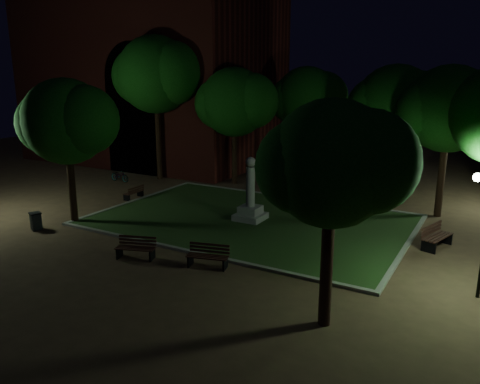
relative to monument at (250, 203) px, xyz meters
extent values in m
plane|color=#513826|center=(0.00, -2.00, -0.96)|extent=(80.00, 80.00, 0.00)
cube|color=#26401A|center=(0.00, 0.00, -0.92)|extent=(15.00, 10.00, 0.08)
cube|color=slate|center=(0.00, -5.10, -0.90)|extent=(15.40, 0.20, 0.12)
cube|color=slate|center=(0.00, 5.10, -0.90)|extent=(15.40, 0.20, 0.12)
cube|color=slate|center=(-7.60, 0.00, -0.90)|extent=(0.20, 10.00, 0.12)
cube|color=slate|center=(7.60, 0.00, -0.90)|extent=(0.20, 10.00, 0.12)
cube|color=#9C9990|center=(0.00, 0.00, -0.73)|extent=(1.40, 1.40, 0.30)
cube|color=#9C9990|center=(0.00, 0.00, -0.38)|extent=(1.00, 1.00, 0.40)
cylinder|color=#9C9990|center=(0.00, 0.00, 0.82)|extent=(0.44, 0.44, 2.00)
sphere|color=#9C9990|center=(0.00, 0.00, 2.07)|extent=(0.50, 0.50, 0.50)
cube|color=#4C1713|center=(-16.00, 12.00, 6.54)|extent=(20.00, 12.00, 15.00)
cube|color=black|center=(-13.00, 7.50, 2.54)|extent=(5.00, 3.00, 7.00)
cylinder|color=black|center=(-13.00, 7.50, 6.04)|extent=(5.00, 3.00, 5.00)
plane|color=orange|center=(-13.00, 8.70, 2.54)|extent=(6.30, 0.00, 6.30)
cylinder|color=black|center=(-7.60, -4.49, 0.93)|extent=(0.36, 0.36, 3.78)
sphere|color=#135412|center=(-7.60, -4.49, 4.06)|extent=(4.13, 4.13, 4.13)
sphere|color=#135412|center=(-6.57, -4.29, 4.16)|extent=(3.30, 3.30, 3.30)
sphere|color=#135412|center=(-8.43, -4.79, 3.96)|extent=(3.10, 3.10, 3.10)
cylinder|color=black|center=(-4.94, 6.89, 1.08)|extent=(0.36, 0.36, 4.08)
sphere|color=#135412|center=(-4.94, 6.89, 4.48)|extent=(4.52, 4.52, 4.52)
sphere|color=#135412|center=(-3.81, 7.09, 4.58)|extent=(3.62, 3.62, 3.62)
sphere|color=#135412|center=(-5.84, 6.59, 4.38)|extent=(3.39, 3.39, 3.39)
cylinder|color=black|center=(5.11, 7.62, 1.10)|extent=(0.36, 0.36, 4.11)
sphere|color=#135412|center=(5.11, 7.62, 4.53)|extent=(4.61, 4.61, 4.61)
sphere|color=#135412|center=(6.26, 7.82, 4.63)|extent=(3.68, 3.68, 3.68)
sphere|color=#135412|center=(4.19, 7.32, 4.43)|extent=(3.45, 3.45, 3.45)
cylinder|color=black|center=(8.12, 5.55, 1.17)|extent=(0.36, 0.36, 4.25)
sphere|color=#135412|center=(8.12, 5.55, 4.59)|extent=(4.33, 4.33, 4.33)
sphere|color=#135412|center=(9.20, 5.75, 4.69)|extent=(3.47, 3.47, 3.47)
sphere|color=#135412|center=(7.25, 5.25, 4.49)|extent=(3.25, 3.25, 3.25)
cylinder|color=black|center=(6.68, -7.77, 0.93)|extent=(0.36, 0.36, 3.77)
sphere|color=#135412|center=(6.68, -7.77, 3.88)|extent=(3.58, 3.58, 3.58)
sphere|color=#135412|center=(7.58, -7.57, 3.98)|extent=(2.86, 2.86, 2.86)
sphere|color=#135412|center=(5.97, -8.07, 3.78)|extent=(2.68, 2.68, 2.68)
cylinder|color=black|center=(-10.32, 5.55, 1.85)|extent=(0.36, 0.36, 5.62)
sphere|color=#135412|center=(-10.32, 5.55, 6.23)|extent=(5.23, 5.23, 5.23)
sphere|color=#135412|center=(-9.01, 5.75, 6.33)|extent=(4.18, 4.18, 4.18)
sphere|color=#135412|center=(-11.37, 5.25, 6.13)|extent=(3.92, 3.92, 3.92)
cylinder|color=black|center=(-1.58, 11.03, 1.19)|extent=(0.36, 0.36, 4.29)
sphere|color=#135412|center=(-1.58, 11.03, 4.64)|extent=(4.36, 4.36, 4.36)
sphere|color=#135412|center=(-0.49, 11.23, 4.74)|extent=(3.48, 3.48, 3.48)
sphere|color=#135412|center=(-2.45, 10.73, 4.54)|extent=(3.27, 3.27, 3.27)
sphere|color=#D8FFD8|center=(10.10, -3.60, 3.08)|extent=(0.28, 0.28, 0.28)
cylinder|color=black|center=(-10.80, 9.12, 1.21)|extent=(0.12, 0.12, 4.34)
cylinder|color=black|center=(-10.80, 9.12, 3.38)|extent=(0.90, 0.08, 0.08)
sphere|color=#D8FFD8|center=(-11.25, 9.12, 3.38)|extent=(0.28, 0.28, 0.28)
sphere|color=#D8FFD8|center=(-10.35, 9.12, 3.38)|extent=(0.28, 0.28, 0.28)
cube|color=black|center=(-2.30, -6.89, -0.74)|extent=(0.23, 0.54, 0.44)
cube|color=black|center=(-0.98, -6.43, -0.74)|extent=(0.23, 0.54, 0.44)
cube|color=#391D16|center=(-1.57, -6.87, -0.51)|extent=(1.54, 0.60, 0.04)
cube|color=#391D16|center=(-1.61, -6.74, -0.51)|extent=(1.54, 0.60, 0.04)
cube|color=#391D16|center=(-1.66, -6.60, -0.51)|extent=(1.54, 0.60, 0.04)
cube|color=#391D16|center=(-1.70, -6.47, -0.51)|extent=(1.54, 0.60, 0.04)
cube|color=#391D16|center=(-1.72, -6.42, -0.41)|extent=(1.52, 0.57, 0.10)
cube|color=#391D16|center=(-1.72, -6.42, -0.27)|extent=(1.52, 0.57, 0.10)
cube|color=#391D16|center=(-1.72, -6.42, -0.13)|extent=(1.52, 0.57, 0.10)
cube|color=black|center=(0.68, -6.16, -0.73)|extent=(0.20, 0.55, 0.44)
cube|color=black|center=(2.05, -5.79, -0.73)|extent=(0.20, 0.55, 0.44)
cube|color=#391D16|center=(1.42, -6.19, -0.50)|extent=(1.58, 0.51, 0.04)
cube|color=#391D16|center=(1.39, -6.05, -0.50)|extent=(1.58, 0.51, 0.04)
cube|color=#391D16|center=(1.35, -5.92, -0.50)|extent=(1.58, 0.51, 0.04)
cube|color=#391D16|center=(1.31, -5.78, -0.50)|extent=(1.58, 0.51, 0.04)
cube|color=#391D16|center=(1.30, -5.72, -0.40)|extent=(1.57, 0.47, 0.10)
cube|color=#391D16|center=(1.30, -5.72, -0.26)|extent=(1.57, 0.47, 0.10)
cube|color=#391D16|center=(1.30, -5.72, -0.12)|extent=(1.57, 0.47, 0.10)
cube|color=black|center=(-8.14, 1.01, -0.77)|extent=(0.47, 0.06, 0.38)
cube|color=black|center=(-8.12, -0.19, -0.77)|extent=(0.47, 0.06, 0.38)
cube|color=#391D16|center=(-8.32, 0.41, -0.57)|extent=(0.10, 1.38, 0.03)
cube|color=#391D16|center=(-8.20, 0.41, -0.57)|extent=(0.10, 1.38, 0.03)
cube|color=#391D16|center=(-8.08, 0.41, -0.57)|extent=(0.10, 1.38, 0.03)
cube|color=#391D16|center=(-7.96, 0.41, -0.57)|extent=(0.10, 1.38, 0.03)
cube|color=#391D16|center=(-7.91, 0.41, -0.48)|extent=(0.07, 1.38, 0.08)
cube|color=#391D16|center=(-7.91, 0.41, -0.36)|extent=(0.07, 1.38, 0.08)
cube|color=#391D16|center=(-7.91, 0.41, -0.24)|extent=(0.07, 1.38, 0.08)
cube|color=black|center=(8.49, -0.15, -0.71)|extent=(0.61, 0.25, 0.49)
cube|color=black|center=(8.96, 1.36, -0.71)|extent=(0.61, 0.25, 0.49)
cube|color=#391D16|center=(8.96, 0.53, -0.45)|extent=(0.63, 1.75, 0.04)
cube|color=#391D16|center=(8.81, 0.58, -0.45)|extent=(0.63, 1.75, 0.04)
cube|color=#391D16|center=(8.66, 0.63, -0.45)|extent=(0.63, 1.75, 0.04)
cube|color=#391D16|center=(8.51, 0.67, -0.45)|extent=(0.63, 1.75, 0.04)
cube|color=#391D16|center=(8.44, 0.69, -0.34)|extent=(0.60, 1.74, 0.11)
cube|color=#391D16|center=(8.44, 0.69, -0.18)|extent=(0.60, 1.74, 0.11)
cube|color=#391D16|center=(8.44, 0.69, -0.02)|extent=(0.60, 1.74, 0.11)
cube|color=black|center=(4.78, 6.11, -0.72)|extent=(0.12, 0.60, 0.48)
cube|color=black|center=(3.27, 5.96, -0.72)|extent=(0.12, 0.60, 0.48)
cube|color=#391D16|center=(4.01, 6.27, -0.47)|extent=(1.74, 0.27, 0.04)
cube|color=#391D16|center=(4.02, 6.12, -0.47)|extent=(1.74, 0.27, 0.04)
cube|color=#391D16|center=(4.04, 5.97, -0.47)|extent=(1.74, 0.27, 0.04)
cube|color=#391D16|center=(4.05, 5.82, -0.47)|extent=(1.74, 0.27, 0.04)
cube|color=#391D16|center=(4.06, 5.75, -0.36)|extent=(1.73, 0.24, 0.10)
cube|color=#391D16|center=(4.06, 5.75, -0.21)|extent=(1.73, 0.24, 0.10)
cube|color=#391D16|center=(4.06, 5.75, -0.06)|extent=(1.73, 0.24, 0.10)
cube|color=black|center=(-8.25, -6.24, -0.56)|extent=(0.57, 0.57, 0.79)
cube|color=black|center=(-8.25, -6.24, -0.14)|extent=(0.64, 0.64, 0.05)
imported|color=black|center=(-12.10, 3.43, -0.54)|extent=(1.61, 0.63, 0.84)
camera|label=1|loc=(10.70, -19.89, 6.25)|focal=35.00mm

